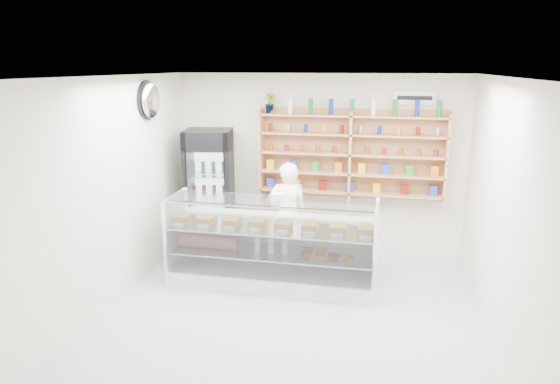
# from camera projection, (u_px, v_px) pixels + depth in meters

# --- Properties ---
(room) EXTENTS (5.00, 5.00, 5.00)m
(room) POSITION_uv_depth(u_px,v_px,m) (289.00, 206.00, 5.53)
(room) COLOR #B9B8BD
(room) RESTS_ON ground
(display_counter) EXTENTS (2.78, 0.83, 1.21)m
(display_counter) POSITION_uv_depth(u_px,v_px,m) (272.00, 261.00, 6.77)
(display_counter) COLOR white
(display_counter) RESTS_ON floor
(shop_worker) EXTENTS (0.65, 0.51, 1.58)m
(shop_worker) POSITION_uv_depth(u_px,v_px,m) (287.00, 215.00, 7.29)
(shop_worker) COLOR white
(shop_worker) RESTS_ON floor
(drinks_cooler) EXTENTS (0.82, 0.80, 1.96)m
(drinks_cooler) POSITION_uv_depth(u_px,v_px,m) (210.00, 192.00, 7.83)
(drinks_cooler) COLOR black
(drinks_cooler) RESTS_ON floor
(wall_shelving) EXTENTS (2.84, 0.28, 1.33)m
(wall_shelving) POSITION_uv_depth(u_px,v_px,m) (350.00, 155.00, 7.60)
(wall_shelving) COLOR #B37A54
(wall_shelving) RESTS_ON back_wall
(potted_plant) EXTENTS (0.21, 0.20, 0.32)m
(potted_plant) POSITION_uv_depth(u_px,v_px,m) (270.00, 103.00, 7.66)
(potted_plant) COLOR #1E6626
(potted_plant) RESTS_ON wall_shelving
(security_mirror) EXTENTS (0.15, 0.50, 0.50)m
(security_mirror) POSITION_uv_depth(u_px,v_px,m) (151.00, 100.00, 6.84)
(security_mirror) COLOR silver
(security_mirror) RESTS_ON left_wall
(wall_sign) EXTENTS (0.62, 0.03, 0.20)m
(wall_sign) POSITION_uv_depth(u_px,v_px,m) (415.00, 98.00, 7.33)
(wall_sign) COLOR white
(wall_sign) RESTS_ON back_wall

